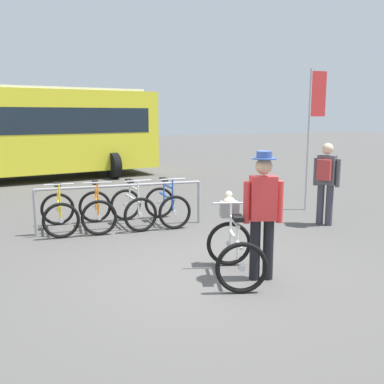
% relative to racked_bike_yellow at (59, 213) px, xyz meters
% --- Properties ---
extents(ground_plane, '(80.00, 80.00, 0.00)m').
position_rel_racked_bike_yellow_xyz_m(ground_plane, '(1.67, -3.15, -0.37)').
color(ground_plane, '#514F4C').
extents(bike_rack_rail, '(3.20, 0.29, 0.88)m').
position_rel_racked_bike_yellow_xyz_m(bike_rack_rail, '(1.14, -0.26, 0.30)').
color(bike_rack_rail, '#99999E').
rests_on(bike_rack_rail, ground).
extents(racked_bike_yellow, '(0.71, 1.15, 0.98)m').
position_rel_racked_bike_yellow_xyz_m(racked_bike_yellow, '(0.00, 0.00, 0.00)').
color(racked_bike_yellow, black).
rests_on(racked_bike_yellow, ground).
extents(racked_bike_orange, '(0.77, 1.15, 0.97)m').
position_rel_racked_bike_yellow_xyz_m(racked_bike_orange, '(0.70, -0.05, 0.00)').
color(racked_bike_orange, black).
rests_on(racked_bike_orange, ground).
extents(racked_bike_white, '(0.69, 1.11, 0.97)m').
position_rel_racked_bike_yellow_xyz_m(racked_bike_white, '(1.40, -0.10, 0.00)').
color(racked_bike_white, black).
rests_on(racked_bike_white, ground).
extents(racked_bike_blue, '(0.69, 1.12, 0.97)m').
position_rel_racked_bike_yellow_xyz_m(racked_bike_blue, '(2.09, -0.16, 0.00)').
color(racked_bike_blue, black).
rests_on(racked_bike_blue, ground).
extents(featured_bicycle, '(0.97, 1.26, 1.09)m').
position_rel_racked_bike_yellow_xyz_m(featured_bicycle, '(1.96, -3.30, 0.12)').
color(featured_bicycle, black).
rests_on(featured_bicycle, ground).
extents(person_with_featured_bike, '(0.51, 0.32, 1.72)m').
position_rel_racked_bike_yellow_xyz_m(person_with_featured_bike, '(2.23, -3.58, 0.58)').
color(person_with_featured_bike, black).
rests_on(person_with_featured_bike, ground).
extents(pedestrian_with_backpack, '(0.45, 0.47, 1.64)m').
position_rel_racked_bike_yellow_xyz_m(pedestrian_with_backpack, '(4.96, -1.51, 0.57)').
color(pedestrian_with_backpack, '#383842').
rests_on(pedestrian_with_backpack, ground).
extents(bus_distant, '(10.26, 4.39, 3.08)m').
position_rel_racked_bike_yellow_xyz_m(bus_distant, '(-0.89, 7.29, 1.37)').
color(bus_distant, yellow).
rests_on(bus_distant, ground).
extents(banner_flag, '(0.44, 0.05, 3.20)m').
position_rel_racked_bike_yellow_xyz_m(banner_flag, '(5.65, -0.18, 1.86)').
color(banner_flag, '#B2B2B7').
rests_on(banner_flag, ground).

